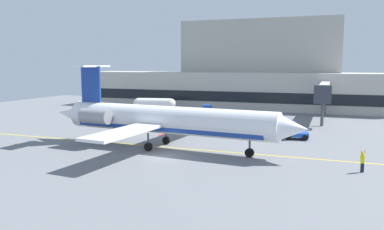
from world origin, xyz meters
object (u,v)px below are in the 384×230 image
object	(u,v)px
regional_jet	(163,120)
fuel_tank	(154,104)
belt_loader	(208,113)
pushback_tractor	(171,114)
marshaller	(363,161)
baggage_tug	(294,131)

from	to	relation	value
regional_jet	fuel_tank	bearing A→B (deg)	117.33
belt_loader	fuel_tank	xyz separation A→B (m)	(-13.29, 7.01, 0.39)
regional_jet	pushback_tractor	bearing A→B (deg)	111.22
belt_loader	marshaller	bearing A→B (deg)	-49.64
pushback_tractor	marshaller	size ratio (longest dim) A/B	2.12
marshaller	belt_loader	bearing A→B (deg)	130.36
pushback_tractor	regional_jet	bearing A→B (deg)	-68.78
baggage_tug	regional_jet	bearing A→B (deg)	-141.23
baggage_tug	fuel_tank	world-z (taller)	fuel_tank
regional_jet	marshaller	world-z (taller)	regional_jet
baggage_tug	fuel_tank	distance (m)	35.13
pushback_tractor	marshaller	bearing A→B (deg)	-40.20
belt_loader	marshaller	distance (m)	34.74
baggage_tug	belt_loader	world-z (taller)	belt_loader
regional_jet	baggage_tug	bearing A→B (deg)	38.77
pushback_tractor	belt_loader	xyz separation A→B (m)	(5.57, 2.75, 0.18)
pushback_tractor	fuel_tank	bearing A→B (deg)	128.34
pushback_tractor	belt_loader	size ratio (longest dim) A/B	1.17
baggage_tug	fuel_tank	size ratio (longest dim) A/B	0.36
pushback_tractor	fuel_tank	distance (m)	12.45
pushback_tractor	marshaller	distance (m)	36.75
regional_jet	belt_loader	xyz separation A→B (m)	(-2.51, 23.56, -2.12)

